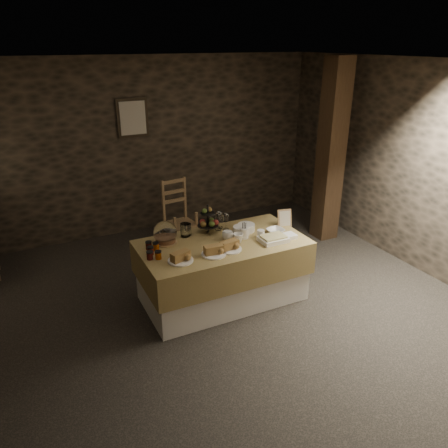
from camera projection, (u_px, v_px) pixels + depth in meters
name	position (u px, v px, depth m)	size (l,w,h in m)	color
ground_plane	(216.00, 306.00, 4.95)	(5.50, 5.00, 0.01)	black
room_shell	(215.00, 173.00, 4.34)	(5.52, 5.02, 2.60)	black
buffet_table	(223.00, 266.00, 4.93)	(1.84, 0.97, 0.73)	white
chair	(179.00, 213.00, 6.52)	(0.47, 0.45, 0.70)	olive
timber_column	(331.00, 153.00, 6.21)	(0.30, 0.30, 2.60)	black
framed_picture	(133.00, 118.00, 6.24)	(0.45, 0.04, 0.55)	black
plate_stack_a	(241.00, 231.00, 4.97)	(0.19, 0.19, 0.10)	white
plate_stack_b	(246.00, 228.00, 5.07)	(0.20, 0.20, 0.09)	white
cutlery_holder	(244.00, 233.00, 4.89)	(0.10, 0.10, 0.12)	white
cup_a	(228.00, 236.00, 4.85)	(0.12, 0.12, 0.10)	white
cup_b	(238.00, 238.00, 4.78)	(0.11, 0.11, 0.10)	white
mug_c	(228.00, 235.00, 4.86)	(0.09, 0.09, 0.10)	white
mug_d	(261.00, 234.00, 4.90)	(0.08, 0.08, 0.09)	white
bowl	(276.00, 231.00, 5.03)	(0.19, 0.19, 0.05)	white
cake_dome	(165.00, 234.00, 4.76)	(0.26, 0.26, 0.26)	olive
fruit_stand	(209.00, 222.00, 4.99)	(0.24, 0.24, 0.34)	black
bread_platter_left	(180.00, 258.00, 4.38)	(0.26, 0.26, 0.11)	white
bread_platter_center	(214.00, 251.00, 4.51)	(0.26, 0.26, 0.11)	white
bread_platter_right	(229.00, 246.00, 4.62)	(0.26, 0.26, 0.11)	white
jam_jars	(153.00, 251.00, 4.52)	(0.18, 0.32, 0.07)	#511412
tart_dish	(273.00, 239.00, 4.81)	(0.30, 0.22, 0.07)	white
square_dish	(289.00, 236.00, 4.90)	(0.14, 0.14, 0.04)	white
menu_frame	(285.00, 218.00, 5.21)	(0.17, 0.02, 0.22)	olive
storage_jar_a	(185.00, 230.00, 4.91)	(0.10, 0.10, 0.16)	white
storage_jar_b	(187.00, 229.00, 4.95)	(0.09, 0.09, 0.14)	white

